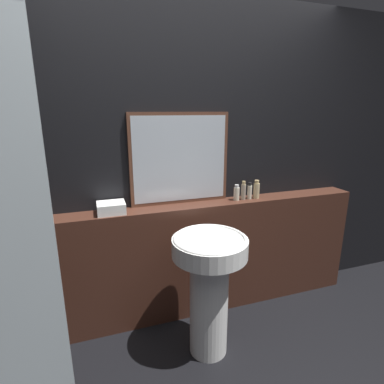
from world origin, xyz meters
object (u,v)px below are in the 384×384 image
at_px(pedestal_sink, 209,281).
at_px(body_wash_bottle, 256,190).
at_px(lotion_bottle, 250,191).
at_px(mirror, 180,159).
at_px(towel_stack, 111,208).
at_px(shampoo_bottle, 237,193).
at_px(conditioner_bottle, 243,191).

bearing_deg(pedestal_sink, body_wash_bottle, 37.65).
relative_size(lotion_bottle, body_wash_bottle, 0.90).
bearing_deg(mirror, towel_stack, -171.35).
bearing_deg(shampoo_bottle, mirror, 169.69).
distance_m(shampoo_bottle, body_wash_bottle, 0.19).
distance_m(pedestal_sink, shampoo_bottle, 0.78).
bearing_deg(body_wash_bottle, shampoo_bottle, -180.00).
bearing_deg(shampoo_bottle, conditioner_bottle, 0.00).
bearing_deg(shampoo_bottle, lotion_bottle, 0.00).
distance_m(mirror, conditioner_bottle, 0.60).
relative_size(conditioner_bottle, lotion_bottle, 1.12).
distance_m(pedestal_sink, lotion_bottle, 0.86).
height_order(lotion_bottle, body_wash_bottle, body_wash_bottle).
relative_size(pedestal_sink, conditioner_bottle, 5.61).
bearing_deg(body_wash_bottle, pedestal_sink, -142.35).
xyz_separation_m(conditioner_bottle, lotion_bottle, (0.06, 0.00, -0.01)).
distance_m(pedestal_sink, conditioner_bottle, 0.82).
bearing_deg(lotion_bottle, body_wash_bottle, 0.00).
xyz_separation_m(towel_stack, conditioner_bottle, (1.07, 0.00, 0.03)).
height_order(towel_stack, shampoo_bottle, shampoo_bottle).
distance_m(conditioner_bottle, lotion_bottle, 0.06).
bearing_deg(mirror, shampoo_bottle, -10.31).
bearing_deg(body_wash_bottle, conditioner_bottle, 180.00).
relative_size(mirror, body_wash_bottle, 5.06).
bearing_deg(pedestal_sink, towel_stack, 141.16).
distance_m(pedestal_sink, towel_stack, 0.87).
distance_m(mirror, body_wash_bottle, 0.71).
relative_size(pedestal_sink, body_wash_bottle, 5.65).
bearing_deg(towel_stack, mirror, 8.65).
relative_size(conditioner_bottle, body_wash_bottle, 1.01).
height_order(shampoo_bottle, conditioner_bottle, conditioner_bottle).
distance_m(towel_stack, body_wash_bottle, 1.19).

